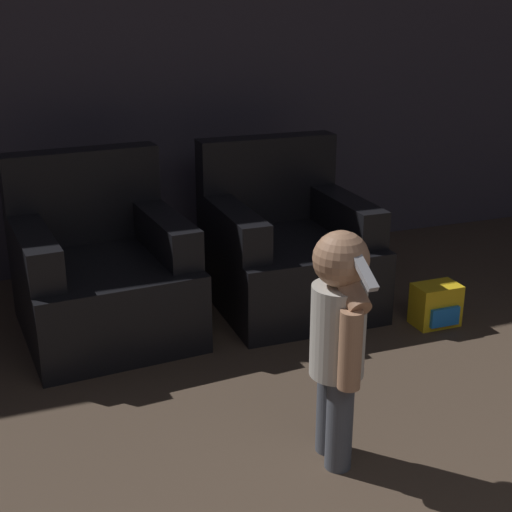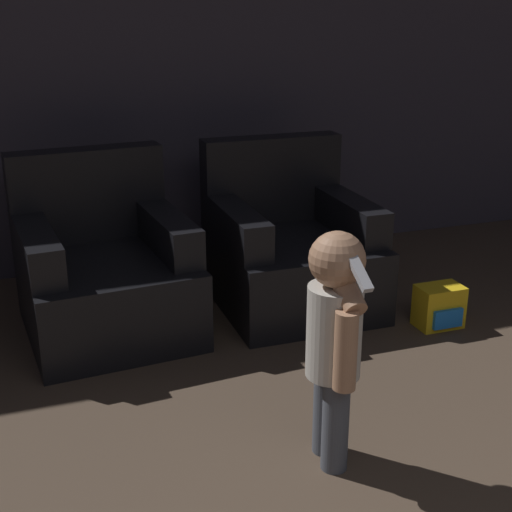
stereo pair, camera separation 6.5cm
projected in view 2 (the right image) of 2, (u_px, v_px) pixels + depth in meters
The scene contains 5 objects.
wall_back at pixel (178, 58), 4.39m from camera, with size 8.40×0.05×2.60m.
armchair_left at pixel (104, 272), 3.69m from camera, with size 0.88×0.95×0.90m.
armchair_right at pixel (289, 250), 4.01m from camera, with size 0.82×0.90×0.90m.
person_toddler at pixel (335, 332), 2.51m from camera, with size 0.20×0.35×0.90m.
toy_backpack at pixel (439, 307), 3.76m from camera, with size 0.24×0.18×0.23m.
Camera 2 is at (-1.06, 0.06, 1.64)m, focal length 50.00 mm.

